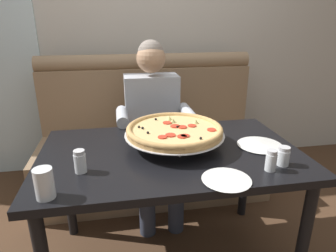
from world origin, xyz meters
The scene contains 11 objects.
back_wall_with_window centered at (0.00, 1.46, 1.40)m, with size 6.00×0.12×2.80m, color beige.
booth_bench centered at (0.00, 0.89, 0.40)m, with size 1.83×0.78×1.13m.
dining_table centered at (0.00, 0.00, 0.66)m, with size 1.39×0.85×0.74m.
diner_main centered at (-0.01, 0.63, 0.71)m, with size 0.54×0.64×1.27m.
pizza centered at (0.03, 0.06, 0.83)m, with size 0.55×0.55×0.12m.
shaker_pepper_flakes centered at (0.42, -0.30, 0.79)m, with size 0.05×0.05×0.10m.
shaker_oregano centered at (-0.45, -0.16, 0.79)m, with size 0.06×0.06×0.11m.
shaker_parmesan centered at (0.51, -0.26, 0.78)m, with size 0.06×0.06×0.10m.
plate_near_left centered at (0.50, -0.02, 0.75)m, with size 0.25×0.25×0.02m.
plate_near_right centered at (0.18, -0.35, 0.75)m, with size 0.22×0.22×0.02m.
drinking_glass centered at (-0.57, -0.35, 0.80)m, with size 0.08×0.08×0.13m.
Camera 1 is at (-0.27, -1.42, 1.41)m, focal length 31.46 mm.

